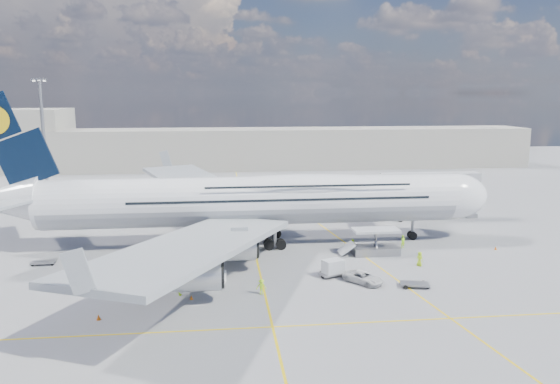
{
  "coord_description": "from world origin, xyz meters",
  "views": [
    {
      "loc": [
        -4.95,
        -70.01,
        22.6
      ],
      "look_at": [
        3.91,
        8.0,
        8.34
      ],
      "focal_mm": 35.0,
      "sensor_mm": 36.0,
      "label": 1
    }
  ],
  "objects": [
    {
      "name": "ground",
      "position": [
        0.0,
        0.0,
        0.0
      ],
      "size": [
        300.0,
        300.0,
        0.0
      ],
      "primitive_type": "plane",
      "color": "gray",
      "rests_on": "ground"
    },
    {
      "name": "taxi_line_main",
      "position": [
        0.0,
        0.0,
        0.01
      ],
      "size": [
        0.25,
        220.0,
        0.01
      ],
      "primitive_type": "cube",
      "color": "yellow",
      "rests_on": "ground"
    },
    {
      "name": "taxi_line_cross",
      "position": [
        0.0,
        -20.0,
        0.01
      ],
      "size": [
        120.0,
        0.25,
        0.01
      ],
      "primitive_type": "cube",
      "color": "yellow",
      "rests_on": "ground"
    },
    {
      "name": "taxi_line_diag",
      "position": [
        14.0,
        10.0,
        0.01
      ],
      "size": [
        14.16,
        99.06,
        0.01
      ],
      "primitive_type": "cube",
      "rotation": [
        0.0,
        0.0,
        0.14
      ],
      "color": "yellow",
      "rests_on": "ground"
    },
    {
      "name": "airliner",
      "position": [
        0.26,
        10.0,
        6.87
      ],
      "size": [
        77.26,
        79.15,
        23.71
      ],
      "color": "white",
      "rests_on": "ground"
    },
    {
      "name": "jet_bridge",
      "position": [
        29.81,
        20.94,
        6.85
      ],
      "size": [
        18.8,
        12.1,
        8.5
      ],
      "color": "#B7B7BC",
      "rests_on": "ground"
    },
    {
      "name": "cargo_loader",
      "position": [
        16.82,
        2.89,
        1.25
      ],
      "size": [
        8.53,
        3.2,
        3.67
      ],
      "color": "silver",
      "rests_on": "ground"
    },
    {
      "name": "light_mast",
      "position": [
        -40.0,
        45.0,
        13.21
      ],
      "size": [
        3.0,
        0.7,
        25.5
      ],
      "color": "gray",
      "rests_on": "ground"
    },
    {
      "name": "terminal",
      "position": [
        0.0,
        95.0,
        6.0
      ],
      "size": [
        180.0,
        16.0,
        12.0
      ],
      "primitive_type": "cube",
      "color": "#B2AD9E",
      "rests_on": "ground"
    },
    {
      "name": "tree_line",
      "position": [
        40.0,
        140.0,
        4.0
      ],
      "size": [
        160.0,
        6.0,
        8.0
      ],
      "primitive_type": "cube",
      "color": "#193814",
      "rests_on": "ground"
    },
    {
      "name": "dolly_row_a",
      "position": [
        -17.05,
        0.48,
        1.1
      ],
      "size": [
        3.4,
        2.07,
        2.05
      ],
      "rotation": [
        0.0,
        0.0,
        -0.11
      ],
      "color": "gray",
      "rests_on": "ground"
    },
    {
      "name": "dolly_row_b",
      "position": [
        -13.64,
        -1.31,
        1.09
      ],
      "size": [
        3.37,
        2.07,
        2.02
      ],
      "rotation": [
        0.0,
        0.0,
        0.12
      ],
      "color": "gray",
      "rests_on": "ground"
    },
    {
      "name": "dolly_row_c",
      "position": [
        -14.99,
        -9.31,
        1.08
      ],
      "size": [
        3.21,
        1.78,
        2.0
      ],
      "rotation": [
        0.0,
        0.0,
        -0.03
      ],
      "color": "gray",
      "rests_on": "ground"
    },
    {
      "name": "dolly_back",
      "position": [
        -28.48,
        3.17,
        0.36
      ],
      "size": [
        3.26,
        1.88,
        0.46
      ],
      "rotation": [
        0.0,
        0.0,
        0.06
      ],
      "color": "gray",
      "rests_on": "ground"
    },
    {
      "name": "dolly_nose_far",
      "position": [
        17.83,
        -10.75,
        0.38
      ],
      "size": [
        3.71,
        2.6,
        0.49
      ],
      "rotation": [
        0.0,
        0.0,
        -0.26
      ],
      "color": "gray",
      "rests_on": "ground"
    },
    {
      "name": "dolly_nose_near",
      "position": [
        8.99,
        -5.93,
        1.16
      ],
      "size": [
        3.83,
        2.97,
        2.15
      ],
      "rotation": [
        0.0,
        0.0,
        0.39
      ],
      "color": "gray",
      "rests_on": "ground"
    },
    {
      "name": "baggage_tug",
      "position": [
        -5.93,
        -6.68,
        0.84
      ],
      "size": [
        3.27,
        2.0,
        1.9
      ],
      "rotation": [
        0.0,
        0.0,
        -0.2
      ],
      "color": "white",
      "rests_on": "ground"
    },
    {
      "name": "catering_truck_inner",
      "position": [
        -3.62,
        32.63,
        1.85
      ],
      "size": [
        6.74,
        3.03,
        3.92
      ],
      "rotation": [
        0.0,
        0.0,
        -0.11
      ],
      "color": "gray",
      "rests_on": "ground"
    },
    {
      "name": "catering_truck_outer",
      "position": [
        -10.01,
        46.36,
        1.8
      ],
      "size": [
        7.01,
        4.79,
        3.87
      ],
      "rotation": [
        0.0,
        0.0,
        -0.44
      ],
      "color": "gray",
      "rests_on": "ground"
    },
    {
      "name": "service_van",
      "position": [
        12.12,
        -8.76,
        0.7
      ],
      "size": [
        4.99,
        5.34,
        1.4
      ],
      "primitive_type": "imported",
      "rotation": [
        0.0,
        0.0,
        0.69
      ],
      "color": "silver",
      "rests_on": "ground"
    },
    {
      "name": "crew_nose",
      "position": [
        21.96,
        5.45,
        0.97
      ],
      "size": [
        0.83,
        0.71,
        1.94
      ],
      "primitive_type": "imported",
      "rotation": [
        0.0,
        0.0,
        0.42
      ],
      "color": "#A4F619",
      "rests_on": "ground"
    },
    {
      "name": "crew_loader",
      "position": [
        14.01,
        4.03,
        0.96
      ],
      "size": [
        1.18,
        1.15,
        1.91
      ],
      "primitive_type": "imported",
      "rotation": [
        0.0,
        0.0,
        -0.68
      ],
      "color": "#CBFF1A",
      "rests_on": "ground"
    },
    {
      "name": "crew_wing",
      "position": [
        -9.63,
        -10.38,
        0.85
      ],
      "size": [
        0.68,
        1.07,
        1.7
      ],
      "primitive_type": "imported",
      "rotation": [
        0.0,
        0.0,
        1.28
      ],
      "color": "#C0F419",
      "rests_on": "ground"
    },
    {
      "name": "crew_van",
      "position": [
        21.25,
        -3.17,
        0.98
      ],
      "size": [
        1.07,
        1.14,
        1.96
      ],
      "primitive_type": "imported",
      "rotation": [
        0.0,
        0.0,
        2.21
      ],
      "color": "#AFE117",
      "rests_on": "ground"
    },
    {
      "name": "crew_tug",
      "position": [
        -0.39,
        -11.08,
        0.9
      ],
      "size": [
        1.21,
        0.75,
        1.81
      ],
      "primitive_type": "imported",
      "rotation": [
        0.0,
        0.0,
        -0.07
      ],
      "color": "#B6F519",
      "rests_on": "ground"
    },
    {
      "name": "cone_nose",
      "position": [
        35.16,
        3.0,
        0.23
      ],
      "size": [
        0.38,
        0.38,
        0.49
      ],
      "color": "orange",
      "rests_on": "ground"
    },
    {
      "name": "cone_wing_left_inner",
      "position": [
        -1.23,
        17.02,
        0.31
      ],
      "size": [
        0.51,
        0.51,
        0.64
      ],
      "color": "orange",
      "rests_on": "ground"
    },
    {
      "name": "cone_wing_left_outer",
      "position": [
        -11.41,
        28.34,
        0.3
      ],
      "size": [
        0.49,
        0.49,
        0.63
      ],
      "color": "orange",
      "rests_on": "ground"
    },
    {
      "name": "cone_wing_right_inner",
      "position": [
        -8.26,
        -11.75,
        0.23
      ],
      "size": [
        0.38,
        0.38,
        0.49
      ],
      "color": "orange",
      "rests_on": "ground"
    },
    {
      "name": "cone_wing_right_outer",
      "position": [
        -17.33,
        -16.33,
        0.28
      ],
      "size": [
        0.45,
        0.45,
        0.58
      ],
      "color": "orange",
      "rests_on": "ground"
    }
  ]
}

